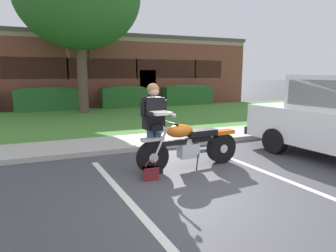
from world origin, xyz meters
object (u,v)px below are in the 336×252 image
handbag (151,172)px  hedge_center_right (124,96)px  motorcycle (193,144)px  rider_person (154,121)px  hedge_right (187,94)px  hedge_center_left (49,98)px  brick_building (63,71)px

handbag → hedge_center_right: hedge_center_right is taller
motorcycle → hedge_center_right: (1.30, 10.81, 0.17)m
rider_person → hedge_center_right: 11.06m
hedge_right → hedge_center_left: bearing=180.0°
motorcycle → handbag: (-1.03, -0.38, -0.34)m
hedge_right → brick_building: brick_building is taller
hedge_center_left → hedge_center_right: (3.89, 0.00, 0.00)m
hedge_center_left → hedge_center_right: 3.89m
hedge_center_right → brick_building: 6.09m
motorcycle → hedge_right: size_ratio=0.74×
motorcycle → handbag: bearing=-160.0°
hedge_center_right → brick_building: (-2.84, 5.20, 1.42)m
handbag → hedge_center_right: (2.33, 11.19, 0.51)m
hedge_center_right → brick_building: bearing=118.7°
brick_building → rider_person: bearing=-87.5°
motorcycle → hedge_right: 11.99m
motorcycle → hedge_center_left: size_ratio=0.72×
handbag → hedge_center_right: size_ratio=0.14×
motorcycle → brick_building: bearing=95.5°
hedge_center_right → handbag: bearing=-101.8°
rider_person → hedge_right: size_ratio=0.56×
hedge_right → brick_building: (-6.74, 5.20, 1.42)m
hedge_right → handbag: bearing=-119.1°
motorcycle → rider_person: size_ratio=1.32×
rider_person → handbag: (-0.19, -0.34, -0.86)m
rider_person → handbag: bearing=-119.7°
motorcycle → rider_person: (-0.84, -0.03, 0.53)m
motorcycle → hedge_right: (5.19, 10.81, 0.17)m
rider_person → hedge_center_left: bearing=99.2°
motorcycle → handbag: 1.15m
motorcycle → hedge_center_left: bearing=103.5°
rider_person → motorcycle: bearing=2.4°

